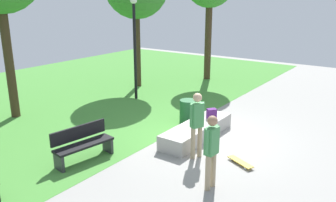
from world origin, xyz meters
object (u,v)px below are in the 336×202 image
(concrete_ledge, at_px, (197,131))
(park_bench_far_right, at_px, (83,143))
(skater_watching, at_px, (211,147))
(skateboard_by_ledge, at_px, (240,162))
(lamp_post, at_px, (135,38))
(skater_performing_trick, at_px, (197,120))
(trash_bin, at_px, (188,112))
(backpack_on_ledge, at_px, (212,114))

(concrete_ledge, height_order, park_bench_far_right, park_bench_far_right)
(skater_watching, relative_size, skateboard_by_ledge, 2.11)
(skater_watching, distance_m, lamp_post, 7.64)
(skateboard_by_ledge, xyz_separation_m, lamp_post, (3.04, 6.07, 2.44))
(skater_performing_trick, distance_m, lamp_post, 6.15)
(lamp_post, bearing_deg, trash_bin, -110.03)
(skater_performing_trick, distance_m, park_bench_far_right, 3.02)
(skater_watching, relative_size, lamp_post, 0.41)
(backpack_on_ledge, xyz_separation_m, trash_bin, (0.29, 1.04, -0.21))
(skater_watching, xyz_separation_m, trash_bin, (3.28, 2.65, -0.60))
(concrete_ledge, height_order, skateboard_by_ledge, concrete_ledge)
(concrete_ledge, bearing_deg, skater_watching, -143.28)
(concrete_ledge, xyz_separation_m, skater_performing_trick, (-1.17, -0.67, 0.82))
(concrete_ledge, relative_size, skater_watching, 1.73)
(concrete_ledge, height_order, backpack_on_ledge, backpack_on_ledge)
(backpack_on_ledge, height_order, skateboard_by_ledge, backpack_on_ledge)
(park_bench_far_right, distance_m, lamp_post, 6.15)
(concrete_ledge, xyz_separation_m, skateboard_by_ledge, (-0.86, -1.80, -0.16))
(skater_watching, bearing_deg, lamp_post, 53.13)
(lamp_post, bearing_deg, skater_performing_trick, -124.15)
(skateboard_by_ledge, bearing_deg, lamp_post, 63.41)
(skater_watching, xyz_separation_m, lamp_post, (4.49, 5.99, 1.51))
(backpack_on_ledge, relative_size, skater_performing_trick, 0.18)
(concrete_ledge, height_order, lamp_post, lamp_post)
(skater_performing_trick, distance_m, trash_bin, 2.74)
(skateboard_by_ledge, bearing_deg, backpack_on_ledge, 47.75)
(park_bench_far_right, bearing_deg, lamp_post, 26.72)
(backpack_on_ledge, height_order, lamp_post, lamp_post)
(concrete_ledge, bearing_deg, skateboard_by_ledge, -115.44)
(backpack_on_ledge, distance_m, trash_bin, 1.10)
(concrete_ledge, relative_size, skater_performing_trick, 1.66)
(concrete_ledge, relative_size, lamp_post, 0.72)
(park_bench_far_right, bearing_deg, concrete_ledge, -28.87)
(skater_performing_trick, relative_size, skater_watching, 1.04)
(backpack_on_ledge, bearing_deg, concrete_ledge, 26.06)
(concrete_ledge, bearing_deg, backpack_on_ledge, -9.88)
(backpack_on_ledge, distance_m, skater_watching, 3.42)
(park_bench_far_right, bearing_deg, skateboard_by_ledge, -58.16)
(backpack_on_ledge, bearing_deg, lamp_post, -73.04)
(skater_performing_trick, relative_size, lamp_post, 0.43)
(concrete_ledge, distance_m, skater_watching, 2.99)
(skateboard_by_ledge, xyz_separation_m, park_bench_far_right, (-2.15, 3.46, 0.42))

